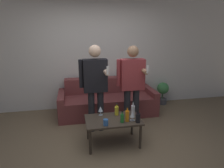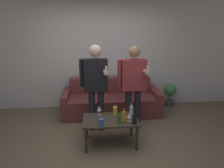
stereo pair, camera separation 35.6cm
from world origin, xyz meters
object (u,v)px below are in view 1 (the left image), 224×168
Objects in this scene: bottle_orange at (127,116)px; person_standing_left at (95,82)px; couch at (107,101)px; person_standing_right at (132,81)px; coffee_table at (113,122)px.

bottle_orange is 0.15× the size of person_standing_left.
couch is 1.07m from person_standing_right.
couch is 1.34m from coffee_table.
person_standing_left is (-0.36, -0.81, 0.68)m from couch.
person_standing_right is at bearing 68.03° from bottle_orange.
person_standing_left is 0.71m from person_standing_right.
couch is at bearing 92.95° from bottle_orange.
coffee_table is 0.56× the size of person_standing_left.
coffee_table is at bearing -66.48° from person_standing_left.
couch is 1.33× the size of person_standing_left.
person_standing_right reaches higher than bottle_orange.
bottle_orange is at bearing -87.05° from couch.
person_standing_right is at bearing 48.96° from coffee_table.
bottle_orange is 0.88m from person_standing_left.
coffee_table is (-0.13, -1.33, 0.12)m from couch.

